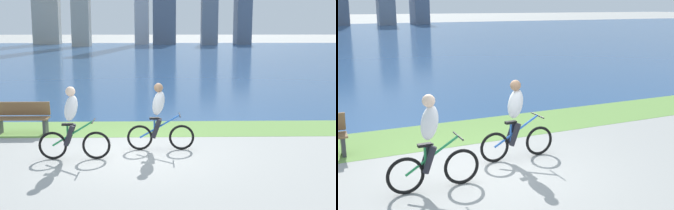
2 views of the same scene
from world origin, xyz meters
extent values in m
plane|color=#9E9E99|center=(0.00, 0.00, 0.00)|extent=(300.00, 300.00, 0.00)
cube|color=#6B9947|center=(0.00, 2.64, 0.00)|extent=(120.00, 2.07, 0.01)
cube|color=navy|center=(0.00, 37.24, 0.00)|extent=(300.00, 67.12, 0.00)
torus|color=black|center=(1.25, 0.34, 0.32)|extent=(0.63, 0.06, 0.63)
torus|color=black|center=(0.21, 0.34, 0.32)|extent=(0.63, 0.06, 0.63)
cylinder|color=blue|center=(0.71, 0.34, 0.60)|extent=(1.01, 0.04, 0.60)
cylinder|color=blue|center=(0.58, 0.34, 0.55)|extent=(0.04, 0.04, 0.47)
cube|color=black|center=(0.58, 0.34, 0.80)|extent=(0.24, 0.10, 0.05)
cylinder|color=black|center=(1.20, 0.34, 0.88)|extent=(0.03, 0.52, 0.03)
ellipsoid|color=white|center=(0.68, 0.34, 1.18)|extent=(0.40, 0.36, 0.65)
sphere|color=#A57A59|center=(0.68, 0.34, 1.56)|extent=(0.22, 0.22, 0.22)
cylinder|color=#26262D|center=(0.63, 0.44, 0.56)|extent=(0.27, 0.11, 0.49)
cylinder|color=#26262D|center=(0.63, 0.24, 0.56)|extent=(0.27, 0.11, 0.49)
torus|color=black|center=(-0.76, -0.41, 0.33)|extent=(0.66, 0.06, 0.66)
torus|color=black|center=(-1.76, -0.41, 0.33)|extent=(0.66, 0.06, 0.66)
cylinder|color=#268C4C|center=(-1.28, -0.41, 0.62)|extent=(0.97, 0.04, 0.62)
cylinder|color=#268C4C|center=(-1.41, -0.41, 0.57)|extent=(0.04, 0.04, 0.48)
cube|color=black|center=(-1.41, -0.41, 0.83)|extent=(0.24, 0.10, 0.05)
cylinder|color=black|center=(-0.81, -0.41, 0.91)|extent=(0.03, 0.52, 0.03)
ellipsoid|color=white|center=(-1.31, -0.41, 1.21)|extent=(0.40, 0.36, 0.65)
sphere|color=beige|center=(-1.31, -0.41, 1.59)|extent=(0.22, 0.22, 0.22)
cylinder|color=#26262D|center=(-1.36, -0.31, 0.59)|extent=(0.27, 0.11, 0.49)
cylinder|color=#26262D|center=(-1.36, -0.51, 0.59)|extent=(0.27, 0.11, 0.49)
cube|color=brown|center=(-3.20, 2.10, 0.45)|extent=(1.50, 0.45, 0.04)
cube|color=brown|center=(-3.20, 2.30, 0.70)|extent=(1.50, 0.11, 0.40)
cube|color=#38383D|center=(-2.55, 2.10, 0.23)|extent=(0.08, 0.37, 0.45)
cube|color=#38383D|center=(-3.85, 2.10, 0.23)|extent=(0.08, 0.37, 0.45)
cube|color=slate|center=(1.82, 65.64, 5.58)|extent=(3.82, 3.46, 11.17)
cube|color=slate|center=(9.17, 63.31, 4.87)|extent=(2.60, 2.59, 9.74)
cube|color=slate|center=(15.05, 65.50, 4.12)|extent=(2.42, 4.27, 8.24)
camera|label=1|loc=(0.66, -10.34, 3.04)|focal=47.47mm
camera|label=2|loc=(-3.10, -7.23, 3.14)|focal=45.71mm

